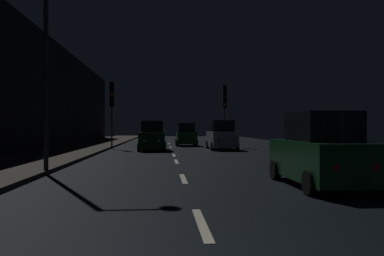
% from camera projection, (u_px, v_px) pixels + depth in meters
% --- Properties ---
extents(ground, '(25.92, 84.00, 0.02)m').
position_uv_depth(ground, '(172.00, 150.00, 27.78)').
color(ground, black).
extents(sidewalk_left, '(4.40, 84.00, 0.15)m').
position_uv_depth(sidewalk_left, '(77.00, 149.00, 27.26)').
color(sidewalk_left, '#38332B').
rests_on(sidewalk_left, ground).
extents(building_facade_left, '(0.80, 63.00, 8.37)m').
position_uv_depth(building_facade_left, '(22.00, 86.00, 23.57)').
color(building_facade_left, black).
rests_on(building_facade_left, ground).
extents(lane_centerline, '(0.16, 34.05, 0.01)m').
position_uv_depth(lane_centerline, '(174.00, 156.00, 21.30)').
color(lane_centerline, beige).
rests_on(lane_centerline, ground).
extents(traffic_light_far_right, '(0.33, 0.47, 5.13)m').
position_uv_depth(traffic_light_far_right, '(225.00, 102.00, 31.45)').
color(traffic_light_far_right, '#38383A').
rests_on(traffic_light_far_right, ground).
extents(traffic_light_far_left, '(0.31, 0.46, 5.05)m').
position_uv_depth(traffic_light_far_left, '(112.00, 100.00, 28.56)').
color(traffic_light_far_left, '#38383A').
rests_on(traffic_light_far_left, ground).
extents(streetlamp_overhead, '(1.70, 0.44, 8.25)m').
position_uv_depth(streetlamp_overhead, '(58.00, 19.00, 13.13)').
color(streetlamp_overhead, '#2D2D30').
rests_on(streetlamp_overhead, ground).
extents(car_approaching_headlights, '(1.91, 4.14, 2.09)m').
position_uv_depth(car_approaching_headlights, '(152.00, 137.00, 26.78)').
color(car_approaching_headlights, '#0F3819').
rests_on(car_approaching_headlights, ground).
extents(car_parked_right_near, '(1.86, 4.03, 2.03)m').
position_uv_depth(car_parked_right_near, '(320.00, 153.00, 10.41)').
color(car_parked_right_near, '#0F3819').
rests_on(car_parked_right_near, ground).
extents(car_distant_taillights, '(1.84, 3.98, 2.00)m').
position_uv_depth(car_distant_taillights, '(186.00, 135.00, 33.61)').
color(car_distant_taillights, '#0F3819').
rests_on(car_distant_taillights, ground).
extents(car_parked_right_far, '(1.95, 4.23, 2.13)m').
position_uv_depth(car_parked_right_far, '(222.00, 136.00, 27.81)').
color(car_parked_right_far, '#A5A8AD').
rests_on(car_parked_right_far, ground).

